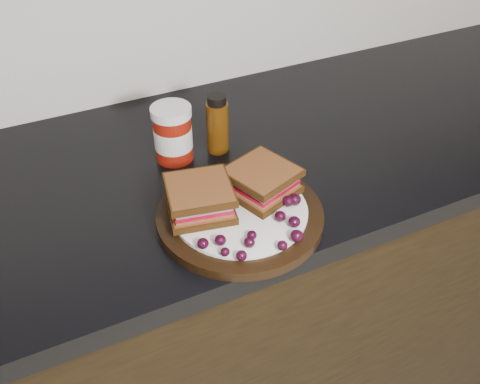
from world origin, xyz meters
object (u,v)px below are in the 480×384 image
object	(u,v)px
plate	(240,216)
condiment_jar	(173,134)
sandwich_left	(200,198)
oil_bottle	(217,124)

from	to	relation	value
plate	condiment_jar	world-z (taller)	condiment_jar
plate	condiment_jar	distance (m)	0.23
condiment_jar	plate	bearing A→B (deg)	-80.63
condiment_jar	sandwich_left	bearing A→B (deg)	-97.09
sandwich_left	plate	bearing A→B (deg)	-12.77
plate	oil_bottle	distance (m)	0.22
condiment_jar	oil_bottle	bearing A→B (deg)	-6.64
plate	condiment_jar	xyz separation A→B (m)	(-0.04, 0.22, 0.05)
plate	sandwich_left	size ratio (longest dim) A/B	2.65
plate	oil_bottle	size ratio (longest dim) A/B	2.34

